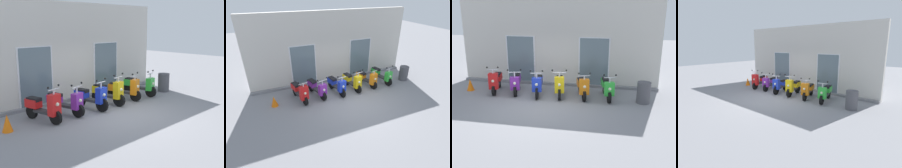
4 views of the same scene
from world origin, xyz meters
TOP-DOWN VIEW (x-y plane):
  - ground_plane at (0.00, 0.00)m, footprint 40.00×40.00m
  - storefront_facade at (-0.00, 2.95)m, footprint 9.32×0.50m
  - scooter_red at (-2.38, 1.24)m, footprint 0.68×1.52m
  - scooter_purple at (-1.49, 1.35)m, footprint 0.77×1.58m
  - scooter_blue at (-0.45, 1.21)m, footprint 0.64×1.57m
  - scooter_yellow at (0.47, 1.24)m, footprint 0.68×1.54m
  - scooter_orange at (1.43, 1.29)m, footprint 0.72×1.50m
  - scooter_green at (2.43, 1.35)m, footprint 0.66×1.61m
  - traffic_cone at (-3.61, 1.22)m, footprint 0.32×0.32m
  - trash_bin at (3.86, 1.10)m, footprint 0.52×0.52m

SIDE VIEW (x-z plane):
  - ground_plane at x=0.00m, z-range 0.00..0.00m
  - traffic_cone at x=-3.61m, z-range 0.00..0.52m
  - trash_bin at x=3.86m, z-range 0.00..0.84m
  - scooter_purple at x=-1.49m, z-range -0.14..1.04m
  - scooter_orange at x=1.43m, z-range -0.13..1.05m
  - scooter_green at x=2.43m, z-range -0.12..1.04m
  - scooter_blue at x=-0.45m, z-range -0.12..1.09m
  - scooter_yellow at x=0.47m, z-range -0.14..1.13m
  - scooter_red at x=-2.38m, z-range -0.13..1.12m
  - storefront_facade at x=0.00m, z-range -0.06..3.88m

